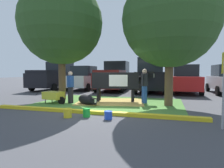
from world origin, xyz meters
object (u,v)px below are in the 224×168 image
Objects in this scene: bucket_blue at (108,115)px; hatchback_white at (84,78)px; person_handler at (144,85)px; pickup_truck_black at (55,77)px; pickup_truck_maroon at (115,77)px; shade_tree_left at (61,23)px; shade_tree_right at (170,20)px; bucket_green at (87,112)px; sedan_red at (184,79)px; parking_sign at (224,75)px; wheelbarrow at (54,96)px; calf_lying at (87,100)px; bucket_yellow at (68,113)px; suv_black at (151,75)px; cow_holstein at (118,81)px; person_visitor_near at (70,86)px.

bucket_blue is 10.52m from hatchback_white.
person_handler is 9.96m from pickup_truck_black.
person_handler is 0.30× the size of pickup_truck_maroon.
shade_tree_right is (5.53, -0.27, -0.30)m from shade_tree_left.
bucket_green is at bearing -80.24° from pickup_truck_maroon.
sedan_red is (1.10, 5.70, -2.81)m from shade_tree_right.
parking_sign is 0.37× the size of pickup_truck_black.
wheelbarrow is (-4.15, -1.29, -0.51)m from person_handler.
hatchback_white is (-3.30, 6.93, 0.75)m from calf_lying.
bucket_blue is 0.06× the size of sedan_red.
shade_tree_right reaches higher than bucket_blue.
hatchback_white reaches higher than bucket_yellow.
shade_tree_left reaches higher than parking_sign.
hatchback_white reaches higher than bucket_green.
shade_tree_right is at bearing -100.91° from sedan_red.
parking_sign is at bearing -3.50° from bucket_green.
wheelbarrow is 0.36× the size of hatchback_white.
bucket_yellow is at bearing -135.07° from shade_tree_right.
calf_lying is 1.66m from wheelbarrow.
sedan_red is at bearing 53.98° from calf_lying.
pickup_truck_black reaches higher than calf_lying.
wheelbarrow is 5.37× the size of bucket_yellow.
suv_black is 1.05× the size of sedan_red.
cow_holstein is 10.54× the size of bucket_green.
bucket_green is (-0.19, -3.43, -0.93)m from cow_holstein.
shade_tree_left is 1.07× the size of shade_tree_right.
person_visitor_near is at bearing -172.35° from shade_tree_right.
person_handler is at bearing -88.71° from suv_black.
bucket_blue is 0.05× the size of pickup_truck_maroon.
sedan_red is at bearing 64.12° from bucket_yellow.
person_visitor_near is at bearing 156.17° from parking_sign.
sedan_red is at bearing -0.24° from pickup_truck_black.
pickup_truck_black is (-9.50, 5.75, -2.68)m from shade_tree_right.
shade_tree_left is 22.55× the size of bucket_blue.
shade_tree_left reaches higher than calf_lying.
pickup_truck_black reaches higher than hatchback_white.
bucket_blue is (0.60, -3.51, -0.94)m from cow_holstein.
shade_tree_left is at bearing -102.11° from pickup_truck_maroon.
suv_black is (8.26, -0.12, 0.16)m from pickup_truck_black.
bucket_yellow is at bearing -56.69° from shade_tree_left.
wheelbarrow is at bearing 160.96° from parking_sign.
person_handler is 6.67m from pickup_truck_maroon.
person_handler is 0.37× the size of hatchback_white.
wheelbarrow is 0.30× the size of pickup_truck_black.
hatchback_white and sedan_red have the same top height.
shade_tree_right is 1.91× the size of cow_holstein.
suv_black is (-0.12, 5.26, 0.38)m from person_handler.
hatchback_white is at bearing -177.40° from pickup_truck_maroon.
person_handler is at bearing 15.86° from person_visitor_near.
bucket_green is at bearing -66.00° from calf_lying.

